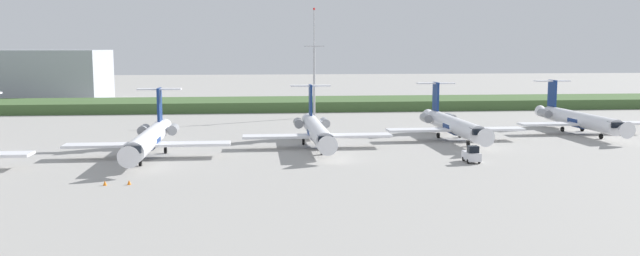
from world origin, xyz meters
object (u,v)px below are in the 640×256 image
at_px(regional_jet_fifth, 578,119).
at_px(baggage_tug, 472,155).
at_px(regional_jet_third, 316,130).
at_px(regional_jet_fourth, 453,124).
at_px(regional_jet_second, 150,138).
at_px(antenna_mast, 314,72).
at_px(safety_cone_front_marker, 105,183).
at_px(safety_cone_mid_marker, 129,182).

xyz_separation_m(regional_jet_fifth, baggage_tug, (-29.08, -27.24, -1.53)).
bearing_deg(regional_jet_third, regional_jet_fourth, 12.73).
distance_m(regional_jet_third, regional_jet_fourth, 24.03).
bearing_deg(baggage_tug, regional_jet_fifth, 43.13).
relative_size(regional_jet_second, antenna_mast, 1.30).
xyz_separation_m(regional_jet_fourth, baggage_tug, (-4.12, -21.51, -1.53)).
xyz_separation_m(antenna_mast, safety_cone_front_marker, (-29.76, -67.19, -9.59)).
relative_size(regional_jet_fourth, baggage_tug, 9.69).
distance_m(regional_jet_fourth, safety_cone_mid_marker, 56.55).
relative_size(baggage_tug, safety_cone_front_marker, 5.82).
xyz_separation_m(regional_jet_second, regional_jet_fourth, (47.84, 11.66, 0.00)).
xyz_separation_m(regional_jet_second, baggage_tug, (43.72, -9.85, -1.53)).
xyz_separation_m(baggage_tug, safety_cone_mid_marker, (-42.98, -9.71, -0.73)).
bearing_deg(regional_jet_fifth, regional_jet_fourth, -167.07).
relative_size(regional_jet_second, regional_jet_fourth, 1.00).
distance_m(regional_jet_second, regional_jet_fourth, 49.24).
bearing_deg(regional_jet_fourth, regional_jet_second, -166.30).
bearing_deg(safety_cone_front_marker, antenna_mast, 66.11).
bearing_deg(antenna_mast, baggage_tug, -74.57).
bearing_deg(regional_jet_second, regional_jet_fourth, 13.70).
bearing_deg(safety_cone_mid_marker, antenna_mast, 67.96).
height_order(regional_jet_second, safety_cone_mid_marker, regional_jet_second).
bearing_deg(safety_cone_mid_marker, regional_jet_fifth, 27.15).
height_order(antenna_mast, safety_cone_mid_marker, antenna_mast).
xyz_separation_m(regional_jet_fourth, safety_cone_front_marker, (-49.70, -31.35, -2.26)).
distance_m(regional_jet_fifth, safety_cone_front_marker, 83.40).
height_order(regional_jet_fifth, antenna_mast, antenna_mast).
relative_size(regional_jet_third, baggage_tug, 9.69).
relative_size(regional_jet_third, safety_cone_mid_marker, 56.36).
bearing_deg(antenna_mast, safety_cone_front_marker, -113.89).
height_order(regional_jet_fourth, regional_jet_fifth, same).
bearing_deg(regional_jet_fifth, baggage_tug, -136.87).
xyz_separation_m(regional_jet_fourth, safety_cone_mid_marker, (-47.10, -31.22, -2.26)).
relative_size(regional_jet_fourth, antenna_mast, 1.30).
bearing_deg(regional_jet_fourth, safety_cone_mid_marker, -146.46).
bearing_deg(regional_jet_second, safety_cone_mid_marker, -87.83).
xyz_separation_m(safety_cone_front_marker, safety_cone_mid_marker, (2.61, 0.13, 0.00)).
bearing_deg(baggage_tug, antenna_mast, 105.43).
relative_size(antenna_mast, baggage_tug, 7.43).
relative_size(regional_jet_third, regional_jet_fifth, 1.00).
distance_m(regional_jet_fifth, antenna_mast, 54.56).
bearing_deg(regional_jet_fourth, safety_cone_front_marker, -147.76).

